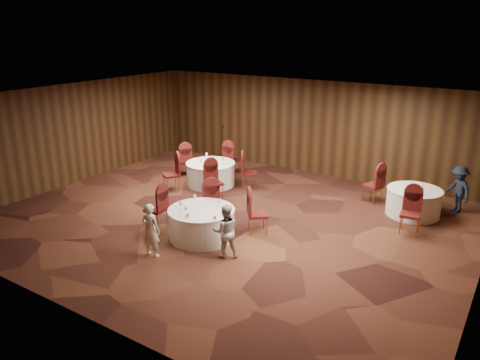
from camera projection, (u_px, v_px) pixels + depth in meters
The scene contains 15 objects.
ground at pixel (230, 220), 12.46m from camera, with size 12.00×12.00×0.00m, color black.
room_shell at pixel (229, 148), 11.83m from camera, with size 12.00×12.00×12.00m.
table_main at pixel (202, 223), 11.32m from camera, with size 1.62×1.62×0.74m.
table_left at pixel (211, 174), 15.05m from camera, with size 1.57×1.57×0.74m.
table_right at pixel (413, 202), 12.67m from camera, with size 1.45×1.45×0.74m.
chairs_main at pixel (208, 208), 11.93m from camera, with size 2.99×1.86×1.00m.
chairs_left at pixel (210, 170), 15.03m from camera, with size 3.26×3.08×1.00m.
chairs_right at pixel (390, 199), 12.56m from camera, with size 2.08×2.26×1.00m.
tabletop_main at pixel (203, 208), 11.05m from camera, with size 1.12×1.10×0.22m.
tabletop_left at pixel (210, 160), 14.90m from camera, with size 0.84×0.76×0.22m.
tabletop_right at pixel (423, 188), 12.18m from camera, with size 0.08×0.08×0.22m.
mic_stand at pixel (222, 158), 16.47m from camera, with size 0.24×0.24×1.61m.
woman_a at pixel (151, 230), 10.35m from camera, with size 0.46×0.30×1.25m, color white.
woman_b at pixel (225, 231), 10.31m from camera, with size 0.60×0.47×1.24m, color #BCBCC1.
man_c at pixel (458, 189), 12.82m from camera, with size 0.85×0.49×1.31m, color #151E2F.
Camera 1 is at (6.45, -9.49, 4.98)m, focal length 35.00 mm.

